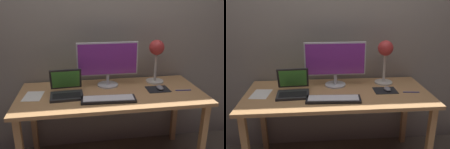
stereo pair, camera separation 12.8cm
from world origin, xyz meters
The scene contains 10 objects.
back_wall centered at (0.00, 0.40, 1.30)m, with size 4.80×0.06×2.60m, color gray.
desk centered at (0.00, 0.00, 0.66)m, with size 1.60×0.70×0.74m.
monitor centered at (-0.01, 0.17, 0.97)m, with size 0.56×0.19×0.41m.
keyboard_main centered at (-0.05, -0.17, 0.75)m, with size 0.45×0.16×0.03m.
laptop centered at (-0.39, 0.01, 0.80)m, with size 0.28×0.28×0.21m.
desk_lamp centered at (0.46, 0.19, 1.03)m, with size 0.17×0.17×0.42m.
mousepad centered at (0.42, 0.00, 0.74)m, with size 0.20×0.16×0.00m, color black.
mouse centered at (0.44, -0.01, 0.76)m, with size 0.06×0.10×0.03m, color slate.
paper_sheet_near_mouse centered at (-0.66, 0.01, 0.74)m, with size 0.15×0.21×0.00m, color white.
pen centered at (0.64, -0.06, 0.74)m, with size 0.01×0.01×0.14m, color #2633A5.
Camera 1 is at (-0.29, -1.86, 1.53)m, focal length 37.36 mm.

